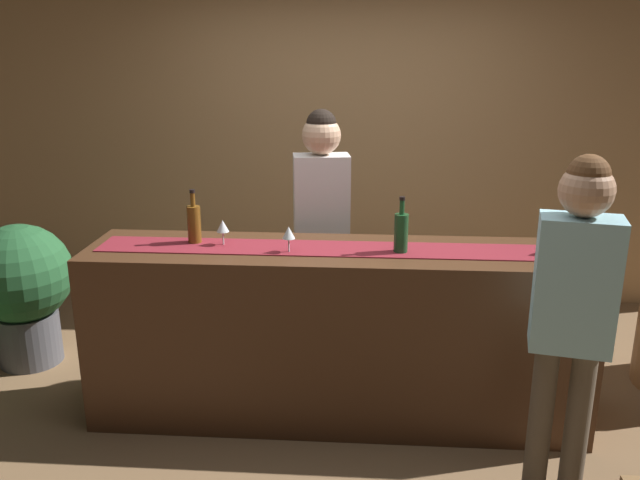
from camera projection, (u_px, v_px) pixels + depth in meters
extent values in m
plane|color=brown|center=(336.00, 412.00, 3.78)|extent=(10.00, 10.00, 0.00)
cube|color=tan|center=(348.00, 123.00, 5.18)|extent=(6.00, 0.12, 2.90)
cube|color=#472B19|center=(336.00, 334.00, 3.64)|extent=(2.72, 0.60, 1.00)
cube|color=maroon|center=(337.00, 249.00, 3.50)|extent=(2.58, 0.28, 0.01)
cylinder|color=#194723|center=(401.00, 234.00, 3.41)|extent=(0.07, 0.07, 0.21)
cylinder|color=#194723|center=(402.00, 207.00, 3.37)|extent=(0.03, 0.03, 0.08)
cylinder|color=black|center=(402.00, 198.00, 3.35)|extent=(0.03, 0.03, 0.02)
cylinder|color=brown|center=(194.00, 225.00, 3.57)|extent=(0.07, 0.07, 0.21)
cylinder|color=brown|center=(193.00, 200.00, 3.53)|extent=(0.03, 0.03, 0.08)
cylinder|color=black|center=(192.00, 191.00, 3.52)|extent=(0.03, 0.03, 0.02)
cylinder|color=silver|center=(289.00, 252.00, 3.44)|extent=(0.06, 0.06, 0.00)
cylinder|color=silver|center=(289.00, 245.00, 3.43)|extent=(0.01, 0.01, 0.08)
cone|color=silver|center=(289.00, 232.00, 3.41)|extent=(0.07, 0.07, 0.06)
cylinder|color=silver|center=(552.00, 255.00, 3.40)|extent=(0.06, 0.06, 0.00)
cylinder|color=silver|center=(553.00, 247.00, 3.39)|extent=(0.01, 0.01, 0.08)
cone|color=silver|center=(555.00, 234.00, 3.37)|extent=(0.07, 0.07, 0.06)
cylinder|color=silver|center=(224.00, 245.00, 3.56)|extent=(0.06, 0.06, 0.00)
cylinder|color=silver|center=(223.00, 238.00, 3.55)|extent=(0.01, 0.01, 0.08)
cone|color=silver|center=(223.00, 226.00, 3.53)|extent=(0.07, 0.07, 0.06)
cylinder|color=#26262B|center=(333.00, 310.00, 4.24)|extent=(0.11, 0.11, 0.79)
cylinder|color=#26262B|center=(309.00, 311.00, 4.23)|extent=(0.11, 0.11, 0.79)
cube|color=white|center=(321.00, 205.00, 4.03)|extent=(0.37, 0.25, 0.62)
sphere|color=#DBAD89|center=(321.00, 135.00, 3.90)|extent=(0.24, 0.24, 0.24)
sphere|color=black|center=(321.00, 124.00, 3.89)|extent=(0.18, 0.18, 0.18)
cylinder|color=brown|center=(540.00, 420.00, 3.02)|extent=(0.11, 0.11, 0.76)
cylinder|color=brown|center=(577.00, 425.00, 2.98)|extent=(0.11, 0.11, 0.76)
cube|color=#99D1E0|center=(575.00, 284.00, 2.80)|extent=(0.37, 0.26, 0.60)
sphere|color=tan|center=(587.00, 190.00, 2.68)|extent=(0.23, 0.23, 0.23)
sphere|color=brown|center=(588.00, 176.00, 2.67)|extent=(0.18, 0.18, 0.18)
cylinder|color=#4C4C51|center=(30.00, 337.00, 4.35)|extent=(0.40, 0.40, 0.35)
sphere|color=#23562D|center=(21.00, 274.00, 4.22)|extent=(0.65, 0.65, 0.65)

